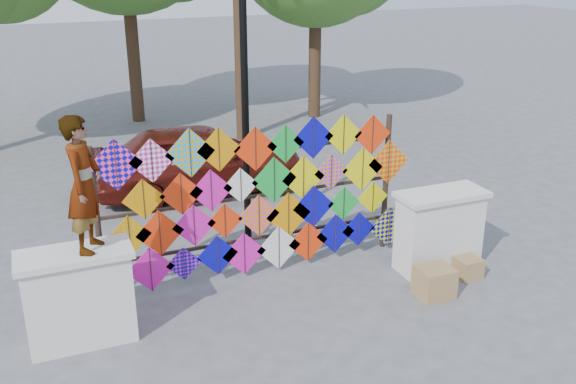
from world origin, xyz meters
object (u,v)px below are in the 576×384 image
Objects in this scene: vendor_woman at (84,184)px; sedan at (199,159)px; kite_rack at (262,199)px; lamppost at (245,85)px.

vendor_woman reaches higher than sedan.
vendor_woman reaches higher than kite_rack.
sedan is 0.96× the size of lamppost.
vendor_woman is (-2.59, -0.92, 0.90)m from kite_rack.
vendor_woman is 3.59m from lamppost.
kite_rack is at bearing -45.91° from vendor_woman.
sedan is (2.60, 4.71, -1.40)m from vendor_woman.
vendor_woman is 0.38× the size of lamppost.
vendor_woman is at bearing -141.67° from lamppost.
sedan is at bearing 89.72° from kite_rack.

